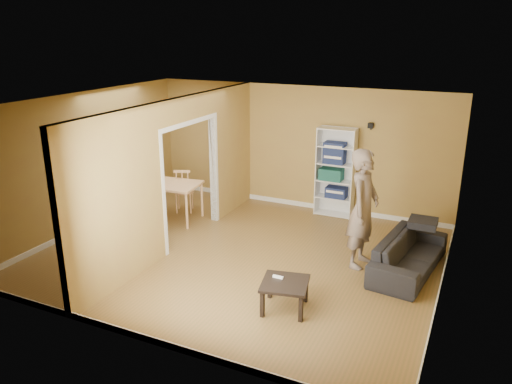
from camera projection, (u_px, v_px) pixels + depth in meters
room_shell at (240, 182)px, 8.17m from camera, size 6.50×6.50×6.50m
partition at (178, 174)px, 8.65m from camera, size 0.22×5.50×2.60m
wall_speaker at (371, 126)px, 9.69m from camera, size 0.10×0.10×0.10m
sofa at (410, 249)px, 7.89m from camera, size 2.04×1.08×0.74m
person at (364, 199)px, 7.87m from camera, size 0.88×0.72×2.28m
bookshelf at (336, 172)px, 10.17m from camera, size 0.77×0.34×1.83m
paper_box_navy_a at (336, 192)px, 10.25m from camera, size 0.42×0.27×0.21m
paper_box_teal at (331, 174)px, 10.18m from camera, size 0.46×0.30×0.24m
paper_box_navy_b at (334, 158)px, 10.05m from camera, size 0.42×0.27×0.21m
paper_box_navy_c at (335, 147)px, 9.98m from camera, size 0.42×0.28×0.22m
coffee_table at (285, 286)px, 6.80m from camera, size 0.62×0.62×0.42m
game_controller at (278, 277)px, 6.89m from camera, size 0.15×0.04×0.03m
dining_table at (168, 187)px, 9.95m from camera, size 1.22×0.81×0.76m
chair_left at (137, 192)px, 10.29m from camera, size 0.57×0.57×0.96m
chair_near at (151, 206)px, 9.55m from camera, size 0.55×0.55×0.92m
chair_far at (184, 190)px, 10.47m from camera, size 0.58×0.58×0.95m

